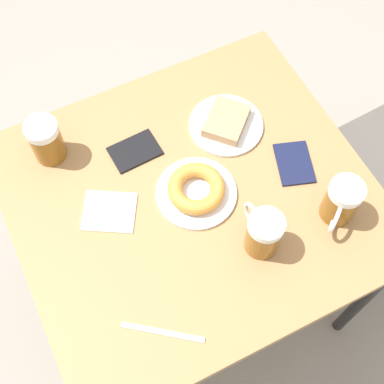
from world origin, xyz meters
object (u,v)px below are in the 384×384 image
passport_near_edge (135,151)px  beer_mug_center (46,140)px  plate_with_donut (197,191)px  plate_with_cake (226,123)px  napkin_folded (109,212)px  fork (163,332)px  beer_mug_left (263,233)px  passport_far_edge (294,163)px  beer_mug_right (341,202)px

passport_near_edge → beer_mug_center: bearing=-115.4°
plate_with_donut → beer_mug_center: 0.40m
beer_mug_center → plate_with_cake: bearing=74.0°
beer_mug_center → passport_near_edge: beer_mug_center is taller
napkin_folded → plate_with_cake: bearing=104.6°
plate_with_donut → fork: plate_with_donut is taller
beer_mug_left → fork: size_ratio=0.81×
fork → passport_far_edge: passport_far_edge is taller
napkin_folded → fork: bearing=-1.1°
beer_mug_center → plate_with_donut: bearing=45.6°
plate_with_cake → passport_far_edge: (0.18, 0.10, -0.01)m
beer_mug_center → beer_mug_right: (0.48, 0.57, 0.00)m
beer_mug_right → napkin_folded: 0.56m
beer_mug_center → passport_far_edge: (0.31, 0.55, -0.06)m
beer_mug_right → fork: 0.51m
beer_mug_right → passport_near_edge: (-0.38, -0.37, -0.06)m
beer_mug_center → passport_far_edge: size_ratio=0.87×
passport_near_edge → beer_mug_right: bearing=44.1°
plate_with_donut → napkin_folded: bearing=-103.9°
napkin_folded → plate_with_donut: bearing=76.1°
passport_near_edge → passport_far_edge: same height
plate_with_cake → beer_mug_left: bearing=-14.4°
beer_mug_right → napkin_folded: (-0.25, -0.50, -0.06)m
beer_mug_left → fork: bearing=-73.3°
passport_near_edge → fork: bearing=-16.1°
plate_with_donut → fork: bearing=-38.9°
plate_with_cake → beer_mug_right: bearing=18.9°
fork → napkin_folded: bearing=178.9°
passport_near_edge → passport_far_edge: (0.22, 0.36, 0.00)m
plate_with_cake → beer_mug_left: beer_mug_left is taller
plate_with_donut → napkin_folded: (-0.05, -0.22, -0.02)m
beer_mug_center → passport_far_edge: 0.64m
beer_mug_left → napkin_folded: bearing=-129.1°
plate_with_cake → napkin_folded: size_ratio=1.20×
plate_with_donut → fork: 0.35m
beer_mug_left → fork: 0.32m
beer_mug_center → passport_near_edge: (0.09, 0.20, -0.06)m
plate_with_donut → passport_near_edge: 0.21m
passport_far_edge → plate_with_cake: bearing=-150.6°
plate_with_cake → napkin_folded: bearing=-75.4°
passport_near_edge → napkin_folded: bearing=-43.5°
plate_with_cake → beer_mug_left: 0.35m
napkin_folded → passport_near_edge: bearing=136.5°
napkin_folded → passport_near_edge: size_ratio=1.27×
beer_mug_right → passport_near_edge: bearing=-135.9°
beer_mug_left → beer_mug_center: (-0.47, -0.37, 0.00)m
plate_with_donut → passport_far_edge: (0.03, 0.27, -0.02)m
fork → passport_far_edge: size_ratio=1.08×
fork → passport_near_edge: (-0.46, 0.13, 0.00)m
plate_with_cake → beer_mug_right: 0.37m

